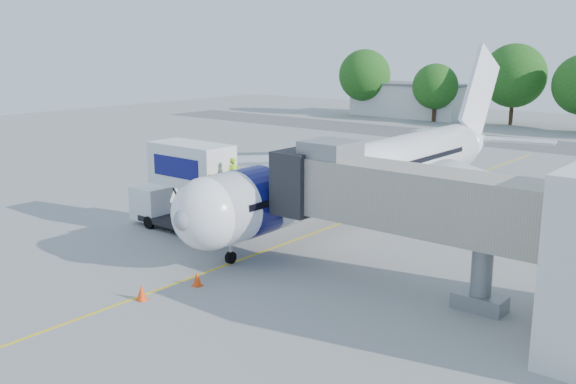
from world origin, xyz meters
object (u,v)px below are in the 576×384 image
Objects in this scene: aircraft at (372,170)px; catering_hiloader at (185,187)px; jet_bridge at (392,196)px; ground_tug at (132,314)px.

catering_hiloader is (-6.26, -11.12, -0.18)m from aircraft.
jet_bridge is (7.99, -11.12, 1.39)m from aircraft.
catering_hiloader is at bearing -119.36° from aircraft.
ground_tug is at bearing -82.77° from aircraft.
ground_tug is at bearing -50.22° from catering_hiloader.
aircraft reaches higher than ground_tug.
aircraft is 2.71× the size of jet_bridge.
catering_hiloader is at bearing 147.40° from ground_tug.
jet_bridge is at bearing -54.30° from aircraft.
jet_bridge reaches higher than catering_hiloader.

